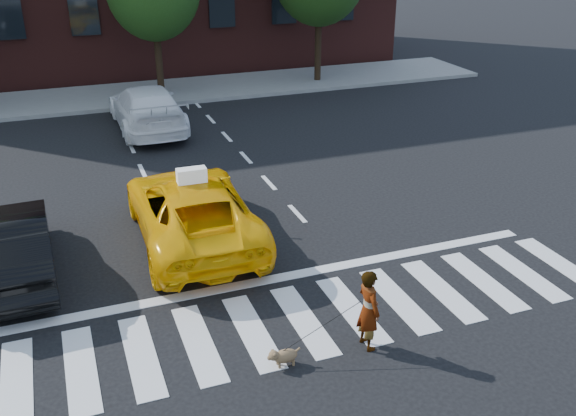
{
  "coord_description": "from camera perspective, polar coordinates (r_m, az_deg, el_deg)",
  "views": [
    {
      "loc": [
        -3.79,
        -9.25,
        6.89
      ],
      "look_at": [
        0.66,
        2.57,
        1.1
      ],
      "focal_mm": 40.0,
      "sensor_mm": 36.0,
      "label": 1
    }
  ],
  "objects": [
    {
      "name": "crosswalk",
      "position": [
        12.13,
        1.39,
        -9.93
      ],
      "size": [
        13.0,
        2.4,
        0.01
      ],
      "primitive_type": "cube",
      "color": "silver",
      "rests_on": "ground"
    },
    {
      "name": "black_sedan",
      "position": [
        14.33,
        -23.33,
        -3.08
      ],
      "size": [
        1.64,
        4.36,
        1.42
      ],
      "primitive_type": "imported",
      "rotation": [
        0.0,
        0.0,
        3.17
      ],
      "color": "black",
      "rests_on": "ground"
    },
    {
      "name": "ground",
      "position": [
        12.14,
        1.39,
        -9.95
      ],
      "size": [
        120.0,
        120.0,
        0.0
      ],
      "primitive_type": "plane",
      "color": "black",
      "rests_on": "ground"
    },
    {
      "name": "white_suv",
      "position": [
        23.09,
        -12.43,
        8.69
      ],
      "size": [
        2.23,
        5.32,
        1.54
      ],
      "primitive_type": "imported",
      "rotation": [
        0.0,
        0.0,
        3.16
      ],
      "color": "white",
      "rests_on": "ground"
    },
    {
      "name": "woman",
      "position": [
        11.16,
        7.17,
        -8.94
      ],
      "size": [
        0.4,
        0.58,
        1.5
      ],
      "primitive_type": "imported",
      "rotation": [
        0.0,
        0.0,
        1.65
      ],
      "color": "#999999",
      "rests_on": "ground"
    },
    {
      "name": "taxi",
      "position": [
        14.81,
        -8.52,
        -0.13
      ],
      "size": [
        2.61,
        5.48,
        1.51
      ],
      "primitive_type": "imported",
      "rotation": [
        0.0,
        0.0,
        3.12
      ],
      "color": "#FFB505",
      "rests_on": "ground"
    },
    {
      "name": "dog",
      "position": [
        10.96,
        -0.45,
        -13.02
      ],
      "size": [
        0.59,
        0.23,
        0.34
      ],
      "rotation": [
        0.0,
        0.0,
        -0.02
      ],
      "color": "brown",
      "rests_on": "ground"
    },
    {
      "name": "taxi_sign",
      "position": [
        14.27,
        -8.57,
        2.89
      ],
      "size": [
        0.66,
        0.29,
        0.32
      ],
      "primitive_type": "cube",
      "rotation": [
        0.0,
        0.0,
        3.12
      ],
      "color": "white",
      "rests_on": "taxi"
    },
    {
      "name": "sidewalk_far",
      "position": [
        27.86,
        -12.36,
        9.92
      ],
      "size": [
        30.0,
        4.0,
        0.15
      ],
      "primitive_type": "cube",
      "color": "slate",
      "rests_on": "ground"
    },
    {
      "name": "stop_line",
      "position": [
        13.39,
        -1.18,
        -6.29
      ],
      "size": [
        12.0,
        0.3,
        0.01
      ],
      "primitive_type": "cube",
      "color": "silver",
      "rests_on": "ground"
    }
  ]
}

